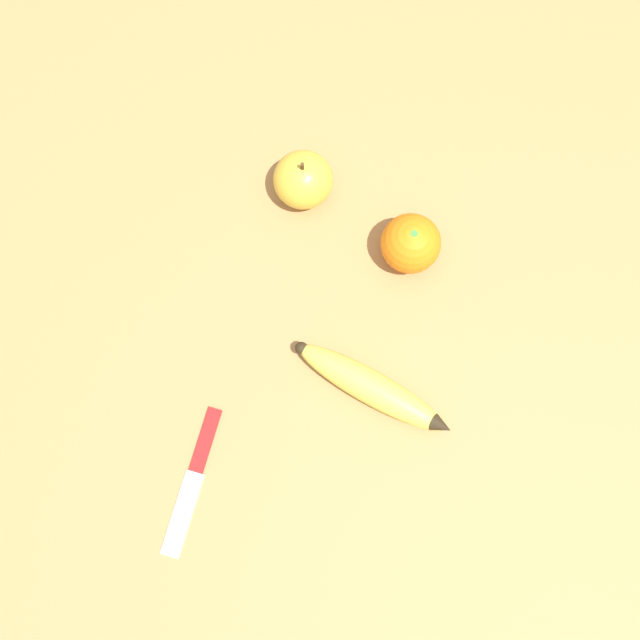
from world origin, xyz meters
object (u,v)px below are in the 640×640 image
Objects in this scene: orange at (411,243)px; paring_knife at (194,475)px; banana at (373,388)px; apple at (303,180)px.

orange is 0.44× the size of paring_knife.
banana is 0.18m from orange.
banana is 0.23m from paring_knife.
apple reaches higher than banana.
orange is at bearing -82.35° from apple.
banana is 2.61× the size of apple.
banana is at bearing -154.97° from orange.
apple reaches higher than orange.
paring_knife is at bearing 177.19° from orange.
orange is at bearing -117.23° from paring_knife.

